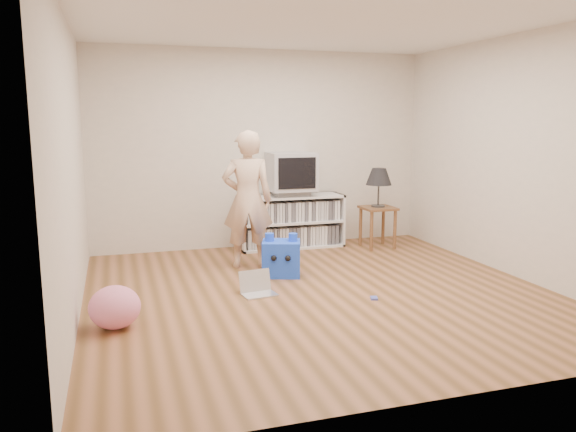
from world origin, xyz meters
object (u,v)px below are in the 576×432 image
at_px(person, 248,200).
at_px(plush_blue, 281,258).
at_px(side_table, 378,217).
at_px(table_lamp, 379,178).
at_px(plush_pink, 115,307).
at_px(laptop, 257,288).
at_px(media_unit, 291,221).
at_px(dvd_deck, 291,193).
at_px(crt_tv, 291,171).

relative_size(person, plush_blue, 3.23).
relative_size(side_table, person, 0.35).
distance_m(table_lamp, plush_pink, 4.03).
bearing_deg(laptop, plush_blue, 45.35).
relative_size(media_unit, dvd_deck, 3.11).
xyz_separation_m(dvd_deck, table_lamp, (1.10, -0.37, 0.21)).
height_order(crt_tv, table_lamp, crt_tv).
xyz_separation_m(laptop, plush_pink, (-1.34, -0.55, 0.12)).
height_order(side_table, laptop, side_table).
distance_m(person, plush_pink, 2.26).
height_order(crt_tv, plush_blue, crt_tv).
distance_m(person, laptop, 1.27).
height_order(table_lamp, laptop, table_lamp).
bearing_deg(side_table, plush_blue, -149.85).
xyz_separation_m(media_unit, side_table, (1.10, -0.39, 0.07)).
relative_size(dvd_deck, table_lamp, 0.87).
bearing_deg(side_table, crt_tv, 161.57).
bearing_deg(plush_pink, crt_tv, 46.67).
xyz_separation_m(person, laptop, (-0.15, -1.02, -0.73)).
bearing_deg(dvd_deck, media_unit, 90.00).
distance_m(side_table, laptop, 2.56).
height_order(dvd_deck, side_table, dvd_deck).
xyz_separation_m(media_unit, laptop, (-0.94, -1.89, -0.29)).
bearing_deg(plush_blue, dvd_deck, 86.36).
relative_size(crt_tv, side_table, 1.09).
bearing_deg(laptop, person, 73.54).
bearing_deg(media_unit, side_table, -19.32).
distance_m(table_lamp, plush_blue, 2.02).
xyz_separation_m(dvd_deck, plush_blue, (-0.53, -1.31, -0.53)).
xyz_separation_m(table_lamp, plush_pink, (-3.38, -2.05, -0.76)).
relative_size(person, plush_pink, 3.77).
xyz_separation_m(table_lamp, person, (-1.89, -0.48, -0.15)).
xyz_separation_m(side_table, laptop, (-2.04, -1.50, -0.35)).
bearing_deg(side_table, media_unit, 160.68).
bearing_deg(plush_pink, table_lamp, 31.26).
height_order(media_unit, side_table, media_unit).
relative_size(table_lamp, laptop, 1.44).
distance_m(table_lamp, laptop, 2.68).
height_order(side_table, plush_pink, side_table).
height_order(person, laptop, person).
xyz_separation_m(dvd_deck, person, (-0.79, -0.85, 0.06)).
distance_m(crt_tv, plush_blue, 1.63).
xyz_separation_m(media_unit, crt_tv, (0.00, -0.02, 0.67)).
relative_size(laptop, plush_pink, 0.85).
height_order(crt_tv, person, person).
xyz_separation_m(side_table, plush_pink, (-3.38, -2.05, -0.24)).
xyz_separation_m(crt_tv, person, (-0.79, -0.85, -0.23)).
bearing_deg(dvd_deck, plush_pink, -133.29).
xyz_separation_m(media_unit, plush_pink, (-2.28, -2.44, -0.17)).
distance_m(laptop, plush_pink, 1.46).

